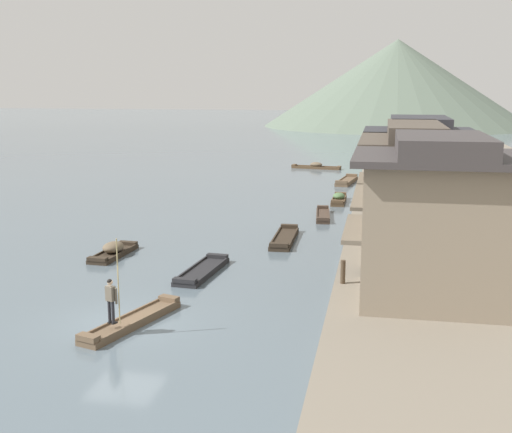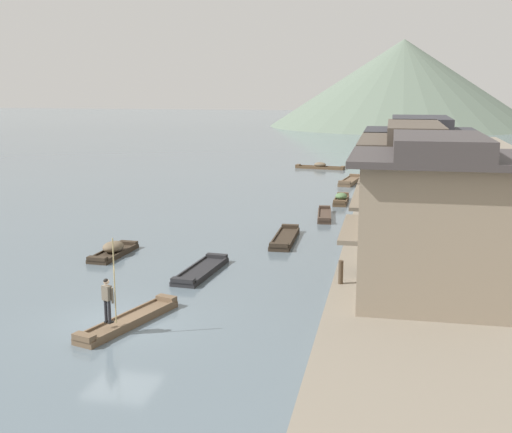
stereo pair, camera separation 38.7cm
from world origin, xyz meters
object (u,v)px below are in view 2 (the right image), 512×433
(boatman_person, at_px, (108,295))
(boat_moored_far, at_px, (324,215))
(boat_midriver_drifting, at_px, (350,181))
(mooring_post_dock_near, at_px, (341,272))
(house_waterfront_nearest, at_px, (435,221))
(boat_moored_second, at_px, (320,167))
(mooring_post_dock_mid, at_px, (351,233))
(house_waterfront_second, at_px, (412,190))
(house_waterfront_tall, at_px, (418,173))
(boat_upstream_distant, at_px, (113,250))
(boat_moored_third, at_px, (341,199))
(boat_midriver_upstream, at_px, (201,271))
(boat_moored_nearest, at_px, (285,239))
(boat_foreground_poled, at_px, (129,321))

(boatman_person, bearing_deg, boat_moored_far, 76.35)
(boat_midriver_drifting, relative_size, mooring_post_dock_near, 5.20)
(boat_midriver_drifting, relative_size, house_waterfront_nearest, 0.77)
(boat_moored_second, relative_size, mooring_post_dock_mid, 5.88)
(house_waterfront_second, xyz_separation_m, house_waterfront_tall, (0.54, 6.19, 0.01))
(boat_moored_second, xyz_separation_m, house_waterfront_tall, (8.57, -29.38, 3.41))
(boat_moored_far, relative_size, boat_midriver_drifting, 0.89)
(boat_moored_far, distance_m, boat_upstream_distant, 15.17)
(boat_moored_second, distance_m, boat_upstream_distant, 37.54)
(boat_moored_third, xyz_separation_m, boat_midriver_drifting, (0.03, 9.85, -0.10))
(house_waterfront_nearest, relative_size, house_waterfront_tall, 1.03)
(boat_midriver_drifting, bearing_deg, house_waterfront_second, -80.41)
(boat_midriver_upstream, bearing_deg, boat_moored_nearest, 68.50)
(house_waterfront_second, bearing_deg, boat_moored_second, 102.72)
(boatman_person, bearing_deg, mooring_post_dock_near, 36.37)
(boatman_person, height_order, boat_upstream_distant, boatman_person)
(boat_moored_nearest, height_order, house_waterfront_second, house_waterfront_second)
(boat_moored_nearest, distance_m, house_waterfront_tall, 8.40)
(boat_midriver_upstream, bearing_deg, boat_foreground_poled, -96.15)
(boat_moored_third, height_order, mooring_post_dock_mid, mooring_post_dock_mid)
(boat_moored_third, distance_m, boat_moored_far, 5.81)
(boat_moored_third, relative_size, house_waterfront_second, 0.49)
(house_waterfront_tall, bearing_deg, mooring_post_dock_near, -105.59)
(boat_moored_third, height_order, boat_midriver_upstream, boat_moored_third)
(boat_moored_far, xyz_separation_m, boat_midriver_drifting, (0.69, 15.63, 0.03))
(boat_moored_far, relative_size, house_waterfront_nearest, 0.68)
(boat_moored_far, distance_m, house_waterfront_tall, 7.85)
(boat_moored_third, distance_m, house_waterfront_tall, 11.65)
(mooring_post_dock_mid, bearing_deg, boat_midriver_drifting, 93.64)
(boat_moored_far, relative_size, boat_upstream_distant, 1.18)
(boat_moored_third, height_order, house_waterfront_tall, house_waterfront_tall)
(house_waterfront_tall, bearing_deg, boat_foreground_poled, -122.63)
(boat_moored_second, height_order, boat_moored_third, boat_moored_third)
(house_waterfront_second, bearing_deg, boat_foreground_poled, -134.10)
(boat_moored_far, height_order, house_waterfront_nearest, house_waterfront_nearest)
(mooring_post_dock_near, bearing_deg, boatman_person, -143.63)
(house_waterfront_second, height_order, house_waterfront_tall, same)
(boatman_person, bearing_deg, boat_moored_nearest, 75.67)
(boat_foreground_poled, distance_m, house_waterfront_second, 14.92)
(boat_foreground_poled, relative_size, boat_midriver_upstream, 1.06)
(boat_midriver_upstream, distance_m, boat_upstream_distant, 5.71)
(boat_foreground_poled, distance_m, boatman_person, 1.68)
(boat_foreground_poled, height_order, boat_moored_third, boat_moored_third)
(mooring_post_dock_mid, bearing_deg, boat_midriver_upstream, -142.36)
(boat_moored_second, height_order, house_waterfront_nearest, house_waterfront_nearest)
(boatman_person, distance_m, boat_moored_nearest, 15.42)
(mooring_post_dock_mid, bearing_deg, mooring_post_dock_near, -90.00)
(boat_foreground_poled, height_order, house_waterfront_second, house_waterfront_second)
(boat_foreground_poled, bearing_deg, boat_midriver_drifting, 81.12)
(mooring_post_dock_mid, bearing_deg, boat_upstream_distant, -166.60)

